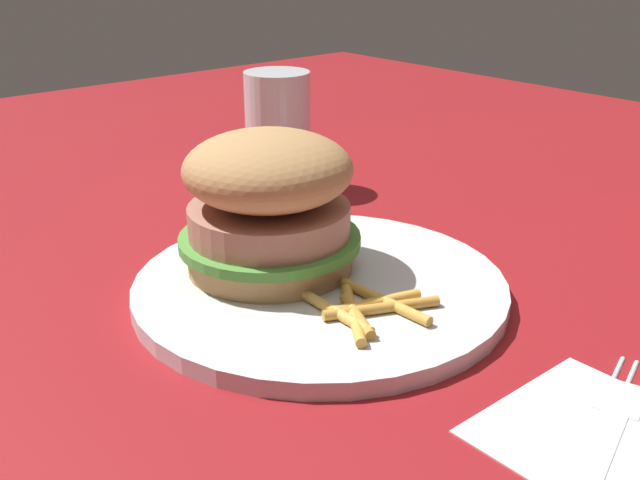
# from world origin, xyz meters

# --- Properties ---
(ground_plane) EXTENTS (1.60, 1.60, 0.00)m
(ground_plane) POSITION_xyz_m (0.00, 0.00, 0.00)
(ground_plane) COLOR maroon
(plate) EXTENTS (0.26, 0.26, 0.01)m
(plate) POSITION_xyz_m (-0.02, -0.02, 0.01)
(plate) COLOR silver
(plate) RESTS_ON ground_plane
(sandwich) EXTENTS (0.13, 0.13, 0.10)m
(sandwich) POSITION_xyz_m (0.02, -0.01, 0.06)
(sandwich) COLOR tan
(sandwich) RESTS_ON plate
(fries_pile) EXTENTS (0.08, 0.08, 0.01)m
(fries_pile) POSITION_xyz_m (-0.08, -0.01, 0.02)
(fries_pile) COLOR gold
(fries_pile) RESTS_ON plate
(napkin) EXTENTS (0.11, 0.11, 0.00)m
(napkin) POSITION_xyz_m (-0.24, -0.02, 0.00)
(napkin) COLOR white
(napkin) RESTS_ON ground_plane
(fork) EXTENTS (0.07, 0.17, 0.00)m
(fork) POSITION_xyz_m (-0.24, -0.03, 0.00)
(fork) COLOR silver
(fork) RESTS_ON napkin
(drink_glass) EXTENTS (0.06, 0.06, 0.11)m
(drink_glass) POSITION_xyz_m (0.19, -0.15, 0.05)
(drink_glass) COLOR silver
(drink_glass) RESTS_ON ground_plane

